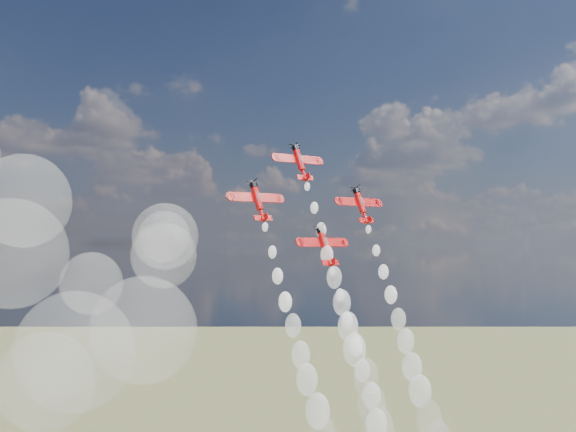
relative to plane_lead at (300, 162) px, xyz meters
The scene contains 6 objects.
plane_lead is the anchor object (origin of this frame).
plane_left 16.28m from the plane_lead, 163.83° to the right, with size 11.53×5.58×7.74m.
plane_right 16.28m from the plane_lead, 16.17° to the right, with size 11.53×5.58×7.74m.
plane_slot 18.67m from the plane_lead, 90.00° to the right, with size 11.53×5.58×7.74m.
smoke_trail_lead 48.26m from the plane_lead, 90.06° to the right, with size 5.48×25.32×52.42m.
drifted_smoke_cloud 52.86m from the plane_lead, 159.59° to the left, with size 59.67×41.05×60.30m.
Camera 1 is at (-120.51, -117.49, 103.43)m, focal length 50.00 mm.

